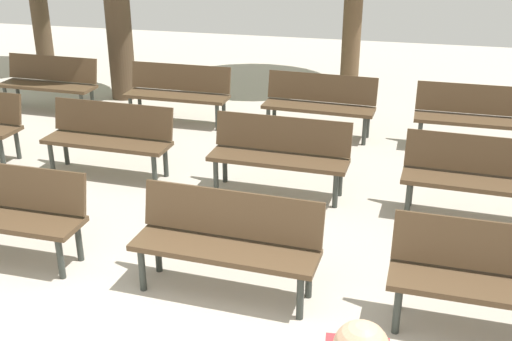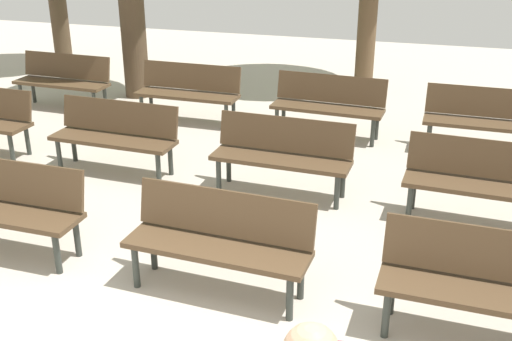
{
  "view_description": "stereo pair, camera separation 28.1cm",
  "coord_description": "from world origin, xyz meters",
  "px_view_note": "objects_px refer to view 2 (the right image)",
  "views": [
    {
      "loc": [
        1.45,
        -2.83,
        3.08
      ],
      "look_at": [
        0.0,
        2.95,
        0.55
      ],
      "focal_mm": 43.56,
      "sensor_mm": 36.0,
      "label": 1
    },
    {
      "loc": [
        1.72,
        -2.75,
        3.08
      ],
      "look_at": [
        0.0,
        2.95,
        0.55
      ],
      "focal_mm": 43.56,
      "sensor_mm": 36.0,
      "label": 2
    }
  ],
  "objects_px": {
    "bench_r2_c1": "(189,89)",
    "bench_r2_c2": "(329,102)",
    "bench_r0_c1": "(4,202)",
    "bench_r1_c3": "(484,178)",
    "bench_r1_c2": "(283,152)",
    "bench_r0_c2": "(220,237)",
    "bench_r2_c3": "(486,117)",
    "bench_r0_c3": "(488,281)",
    "bench_r1_c1": "(115,132)",
    "bench_r2_c0": "(63,78)"
  },
  "relations": [
    {
      "from": "bench_r1_c3",
      "to": "bench_r0_c2",
      "type": "bearing_deg",
      "value": -134.91
    },
    {
      "from": "bench_r1_c3",
      "to": "bench_r2_c1",
      "type": "bearing_deg",
      "value": 155.06
    },
    {
      "from": "bench_r1_c2",
      "to": "bench_r1_c3",
      "type": "bearing_deg",
      "value": -1.05
    },
    {
      "from": "bench_r0_c1",
      "to": "bench_r1_c1",
      "type": "relative_size",
      "value": 0.99
    },
    {
      "from": "bench_r0_c2",
      "to": "bench_r1_c1",
      "type": "xyz_separation_m",
      "value": [
        -2.15,
        2.13,
        0.0
      ]
    },
    {
      "from": "bench_r0_c1",
      "to": "bench_r2_c1",
      "type": "height_order",
      "value": "same"
    },
    {
      "from": "bench_r0_c2",
      "to": "bench_r2_c1",
      "type": "relative_size",
      "value": 1.01
    },
    {
      "from": "bench_r0_c1",
      "to": "bench_r2_c1",
      "type": "relative_size",
      "value": 1.0
    },
    {
      "from": "bench_r0_c1",
      "to": "bench_r0_c3",
      "type": "bearing_deg",
      "value": -0.27
    },
    {
      "from": "bench_r1_c3",
      "to": "bench_r2_c0",
      "type": "distance_m",
      "value": 6.87
    },
    {
      "from": "bench_r1_c2",
      "to": "bench_r1_c3",
      "type": "height_order",
      "value": "same"
    },
    {
      "from": "bench_r0_c3",
      "to": "bench_r2_c1",
      "type": "distance_m",
      "value": 6.0
    },
    {
      "from": "bench_r0_c3",
      "to": "bench_r2_c3",
      "type": "relative_size",
      "value": 1.0
    },
    {
      "from": "bench_r0_c3",
      "to": "bench_r2_c2",
      "type": "bearing_deg",
      "value": 117.33
    },
    {
      "from": "bench_r2_c0",
      "to": "bench_r2_c1",
      "type": "xyz_separation_m",
      "value": [
        2.23,
        -0.05,
        0.0
      ]
    },
    {
      "from": "bench_r1_c1",
      "to": "bench_r2_c3",
      "type": "xyz_separation_m",
      "value": [
        4.44,
        1.98,
        0.0
      ]
    },
    {
      "from": "bench_r1_c1",
      "to": "bench_r2_c1",
      "type": "height_order",
      "value": "same"
    },
    {
      "from": "bench_r0_c1",
      "to": "bench_r1_c3",
      "type": "relative_size",
      "value": 0.99
    },
    {
      "from": "bench_r0_c3",
      "to": "bench_r2_c2",
      "type": "relative_size",
      "value": 0.99
    },
    {
      "from": "bench_r1_c3",
      "to": "bench_r2_c2",
      "type": "height_order",
      "value": "same"
    },
    {
      "from": "bench_r1_c3",
      "to": "bench_r1_c1",
      "type": "bearing_deg",
      "value": -178.9
    },
    {
      "from": "bench_r2_c1",
      "to": "bench_r2_c3",
      "type": "xyz_separation_m",
      "value": [
        4.33,
        -0.13,
        0.0
      ]
    },
    {
      "from": "bench_r0_c2",
      "to": "bench_r2_c3",
      "type": "height_order",
      "value": "same"
    },
    {
      "from": "bench_r0_c2",
      "to": "bench_r2_c1",
      "type": "distance_m",
      "value": 4.7
    },
    {
      "from": "bench_r0_c1",
      "to": "bench_r1_c3",
      "type": "xyz_separation_m",
      "value": [
        4.39,
        1.91,
        0.0
      ]
    },
    {
      "from": "bench_r0_c2",
      "to": "bench_r2_c1",
      "type": "height_order",
      "value": "same"
    },
    {
      "from": "bench_r2_c1",
      "to": "bench_r0_c3",
      "type": "bearing_deg",
      "value": -44.69
    },
    {
      "from": "bench_r0_c3",
      "to": "bench_r1_c3",
      "type": "distance_m",
      "value": 2.02
    },
    {
      "from": "bench_r0_c2",
      "to": "bench_r2_c0",
      "type": "height_order",
      "value": "same"
    },
    {
      "from": "bench_r2_c0",
      "to": "bench_r0_c1",
      "type": "bearing_deg",
      "value": -61.68
    },
    {
      "from": "bench_r2_c0",
      "to": "bench_r2_c3",
      "type": "xyz_separation_m",
      "value": [
        6.56,
        -0.18,
        0.0
      ]
    },
    {
      "from": "bench_r2_c0",
      "to": "bench_r2_c2",
      "type": "distance_m",
      "value": 4.42
    },
    {
      "from": "bench_r2_c2",
      "to": "bench_r2_c3",
      "type": "xyz_separation_m",
      "value": [
        2.14,
        -0.07,
        0.0
      ]
    },
    {
      "from": "bench_r0_c1",
      "to": "bench_r0_c3",
      "type": "height_order",
      "value": "same"
    },
    {
      "from": "bench_r1_c2",
      "to": "bench_r2_c1",
      "type": "bearing_deg",
      "value": 135.97
    },
    {
      "from": "bench_r2_c2",
      "to": "bench_r0_c2",
      "type": "bearing_deg",
      "value": -88.65
    },
    {
      "from": "bench_r1_c1",
      "to": "bench_r0_c1",
      "type": "bearing_deg",
      "value": -88.75
    },
    {
      "from": "bench_r0_c1",
      "to": "bench_r1_c2",
      "type": "relative_size",
      "value": 0.99
    },
    {
      "from": "bench_r2_c2",
      "to": "bench_r2_c0",
      "type": "bearing_deg",
      "value": -177.99
    },
    {
      "from": "bench_r1_c1",
      "to": "bench_r2_c1",
      "type": "bearing_deg",
      "value": 89.48
    },
    {
      "from": "bench_r2_c3",
      "to": "bench_r1_c3",
      "type": "bearing_deg",
      "value": -91.51
    },
    {
      "from": "bench_r1_c2",
      "to": "bench_r2_c1",
      "type": "distance_m",
      "value": 2.97
    },
    {
      "from": "bench_r1_c3",
      "to": "bench_r2_c0",
      "type": "height_order",
      "value": "same"
    },
    {
      "from": "bench_r2_c1",
      "to": "bench_r2_c2",
      "type": "relative_size",
      "value": 0.99
    },
    {
      "from": "bench_r0_c1",
      "to": "bench_r1_c2",
      "type": "height_order",
      "value": "same"
    },
    {
      "from": "bench_r2_c2",
      "to": "bench_r0_c1",
      "type": "bearing_deg",
      "value": -116.15
    },
    {
      "from": "bench_r0_c3",
      "to": "bench_r1_c2",
      "type": "height_order",
      "value": "same"
    },
    {
      "from": "bench_r0_c1",
      "to": "bench_r1_c3",
      "type": "height_order",
      "value": "same"
    },
    {
      "from": "bench_r2_c0",
      "to": "bench_r2_c2",
      "type": "xyz_separation_m",
      "value": [
        4.42,
        -0.11,
        0.0
      ]
    },
    {
      "from": "bench_r1_c1",
      "to": "bench_r2_c1",
      "type": "xyz_separation_m",
      "value": [
        0.11,
        2.11,
        0.0
      ]
    }
  ]
}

